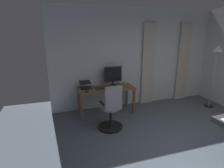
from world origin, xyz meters
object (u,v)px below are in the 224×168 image
desk (106,91)px  cell_phone_by_monitor (87,91)px  floor_lamp (216,58)px  computer_monitor (113,75)px  laptop (86,86)px  office_chair (112,110)px  computer_keyboard (103,88)px  computer_mouse (125,84)px

desk → cell_phone_by_monitor: cell_phone_by_monitor is taller
desk → floor_lamp: size_ratio=0.83×
computer_monitor → laptop: size_ratio=1.40×
computer_monitor → laptop: 0.80m
office_chair → computer_keyboard: size_ratio=2.48×
cell_phone_by_monitor → floor_lamp: size_ratio=0.08×
computer_monitor → office_chair: bearing=70.7°
computer_keyboard → computer_mouse: computer_mouse is taller
office_chair → laptop: bearing=109.3°
desk → office_chair: (0.12, 0.88, -0.14)m
computer_monitor → floor_lamp: floor_lamp is taller
office_chair → laptop: (0.39, -1.00, 0.30)m
desk → cell_phone_by_monitor: (0.55, 0.19, 0.10)m
office_chair → computer_keyboard: bearing=85.7°
office_chair → computer_mouse: (-0.71, -0.97, 0.26)m
laptop → cell_phone_by_monitor: 0.32m
computer_keyboard → cell_phone_by_monitor: size_ratio=2.99×
computer_mouse → cell_phone_by_monitor: size_ratio=0.69×
cell_phone_by_monitor → computer_keyboard: bearing=-139.3°
computer_keyboard → cell_phone_by_monitor: 0.48m
computer_monitor → floor_lamp: bearing=166.5°
office_chair → computer_keyboard: (-0.03, -0.82, 0.25)m
computer_keyboard → laptop: bearing=-23.7°
office_chair → laptop: size_ratio=2.94×
computer_monitor → floor_lamp: 2.90m
office_chair → computer_mouse: 1.23m
office_chair → computer_monitor: (-0.37, -1.07, 0.53)m
computer_keyboard → laptop: laptop is taller
desk → laptop: (0.52, -0.12, 0.15)m
office_chair → floor_lamp: size_ratio=0.60×
laptop → floor_lamp: (-3.56, 0.61, 0.65)m
computer_mouse → computer_monitor: bearing=-15.4°
computer_monitor → floor_lamp: size_ratio=0.28×
computer_keyboard → laptop: (0.42, -0.19, 0.04)m
computer_mouse → laptop: bearing=-1.6°
laptop → floor_lamp: 3.67m
office_chair → computer_monitor: computer_monitor is taller
office_chair → cell_phone_by_monitor: size_ratio=7.41×
computer_monitor → cell_phone_by_monitor: size_ratio=3.53×
laptop → computer_monitor: bearing=-179.2°
floor_lamp → computer_mouse: bearing=-13.2°
desk → computer_mouse: computer_mouse is taller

